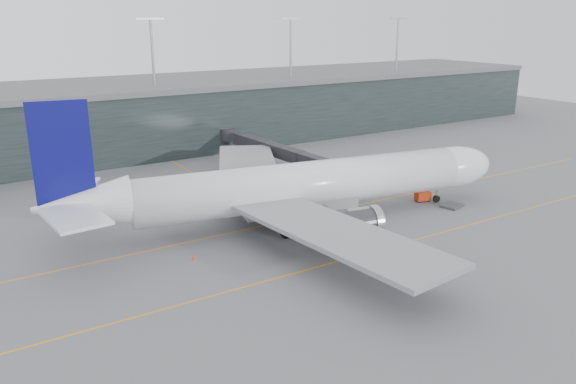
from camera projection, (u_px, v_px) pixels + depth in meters
ground at (237, 221)px, 84.97m from camera, size 320.00×320.00×0.00m
taxiline_a at (250, 229)px, 81.73m from camera, size 160.00×0.25×0.02m
taxiline_b at (312, 268)px, 68.80m from camera, size 160.00×0.25×0.02m
taxiline_lead_main at (212, 184)px, 103.67m from camera, size 0.25×60.00×0.02m
terminal at (121, 116)px, 129.58m from camera, size 240.00×36.00×29.00m
main_aircraft at (302, 186)px, 82.93m from camera, size 71.07×66.00×19.98m
jet_bridge at (278, 150)px, 111.17m from camera, size 5.23×43.67×5.70m
gse_cart at (423, 196)px, 93.72m from camera, size 2.72×2.08×1.65m
baggage_dolly at (452, 206)px, 91.14m from camera, size 4.05×3.58×0.34m
uld_a at (176, 204)px, 89.36m from camera, size 2.36×2.07×1.84m
uld_b at (189, 196)px, 93.31m from camera, size 2.24×1.85×1.92m
uld_c at (202, 196)px, 93.79m from camera, size 2.13×1.92×1.59m
cone_nose at (428, 192)px, 97.97m from camera, size 0.42×0.42×0.66m
cone_wing_stbd at (349, 245)px, 74.85m from camera, size 0.50×0.50×0.80m
cone_wing_port at (247, 192)px, 97.74m from camera, size 0.50×0.50×0.80m
cone_tail at (193, 257)px, 71.08m from camera, size 0.49×0.49×0.78m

